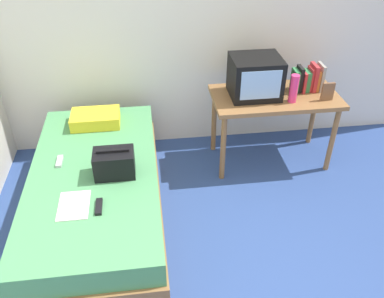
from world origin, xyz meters
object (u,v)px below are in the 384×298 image
bed (98,197)px  magazine (74,205)px  tv (255,77)px  handbag (114,163)px  book_row (308,79)px  picture_frame (328,92)px  pillow (96,119)px  remote_dark (99,207)px  water_bottle (294,89)px  desk (274,104)px  remote_silver (60,161)px

bed → magazine: 0.48m
tv → handbag: size_ratio=1.47×
book_row → picture_frame: book_row is taller
pillow → remote_dark: bearing=-85.6°
water_bottle → remote_dark: water_bottle is taller
book_row → magazine: book_row is taller
desk → pillow: bearing=179.6°
magazine → bed: bearing=75.0°
picture_frame → handbag: size_ratio=0.56×
remote_dark → remote_silver: size_ratio=1.08×
bed → desk: desk is taller
desk → book_row: size_ratio=4.30×
desk → tv: bearing=171.4°
magazine → tv: bearing=35.5°
tv → handbag: (-1.25, -0.77, -0.27)m
water_bottle → picture_frame: 0.32m
bed → handbag: bearing=-19.5°
desk → remote_silver: size_ratio=8.06×
picture_frame → handbag: (-1.87, -0.59, -0.17)m
desk → water_bottle: water_bottle is taller
desk → handbag: bearing=-153.0°
picture_frame → bed: bearing=-165.5°
picture_frame → desk: bearing=160.5°
magazine → remote_dark: remote_dark is taller
book_row → tv: bearing=-175.8°
water_bottle → remote_dark: (-1.66, -0.97, -0.30)m
book_row → remote_dark: book_row is taller
desk → pillow: desk is taller
bed → water_bottle: 1.91m
magazine → remote_dark: 0.18m
tv → picture_frame: (0.62, -0.18, -0.10)m
desk → magazine: desk is taller
tv → remote_dark: tv is taller
desk → book_row: bearing=12.3°
magazine → remote_silver: 0.55m
bed → picture_frame: picture_frame is taller
pillow → magazine: 1.08m
pillow → remote_silver: size_ratio=2.96×
tv → remote_dark: size_ratio=2.82×
handbag → magazine: (-0.28, -0.32, -0.10)m
handbag → remote_dark: handbag is taller
desk → tv: size_ratio=2.64×
picture_frame → handbag: 1.97m
desk → bed: bearing=-157.4°
bed → handbag: handbag is taller
picture_frame → pillow: size_ratio=0.39×
remote_dark → handbag: bearing=73.9°
water_bottle → pillow: size_ratio=0.59×
handbag → remote_silver: (-0.44, 0.20, -0.09)m
tv → magazine: 1.91m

